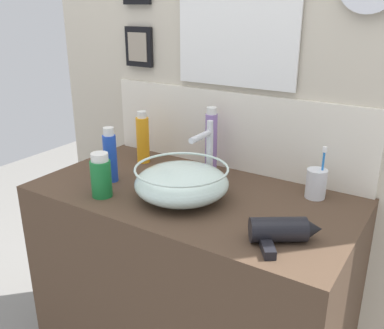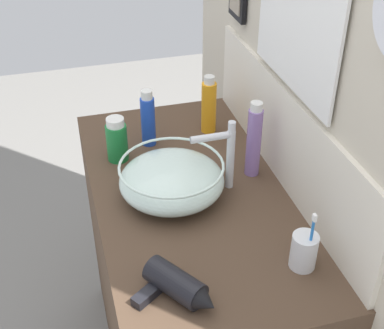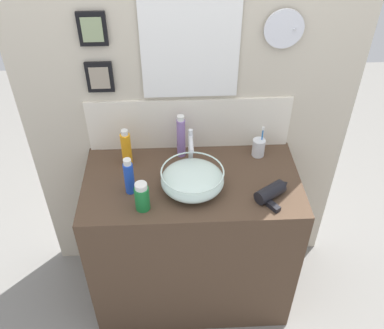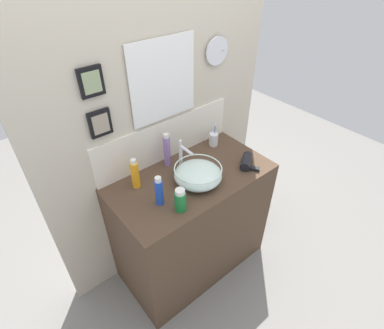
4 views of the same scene
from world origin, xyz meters
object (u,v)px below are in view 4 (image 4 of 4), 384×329
Objects in this scene: hair_drier at (247,161)px; soap_dispenser at (135,174)px; glass_bowl_sink at (198,174)px; toothbrush_cup at (214,139)px; lotion_bottle at (159,191)px; spray_bottle at (180,200)px; faucet at (183,154)px; shampoo_bottle at (167,150)px.

hair_drier is 0.96× the size of soap_dispenser.
toothbrush_cup is (0.35, 0.24, -0.01)m from glass_bowl_sink.
spray_bottle is (0.06, -0.11, -0.02)m from lotion_bottle.
soap_dispenser is at bearing 97.17° from lotion_bottle.
lotion_bottle is at bearing -151.15° from faucet.
faucet is 1.49× the size of spray_bottle.
glass_bowl_sink is 2.04× the size of spray_bottle.
hair_drier is 0.67m from lotion_bottle.
glass_bowl_sink is 1.53× the size of hair_drier.
lotion_bottle is at bearing -132.83° from shampoo_bottle.
spray_bottle is (-0.24, -0.12, 0.01)m from glass_bowl_sink.
glass_bowl_sink is 0.27m from shampoo_bottle.
lotion_bottle is 0.13m from spray_bottle.
glass_bowl_sink is 0.27m from spray_bottle.
soap_dispenser reaches higher than hair_drier.
lotion_bottle is (-0.30, -0.01, 0.04)m from glass_bowl_sink.
faucet reaches higher than hair_drier.
toothbrush_cup is 0.84× the size of soap_dispenser.
faucet is 0.33m from soap_dispenser.
faucet is at bearing -166.36° from toothbrush_cup.
spray_bottle is at bearing -74.66° from soap_dispenser.
toothbrush_cup is 1.18× the size of spray_bottle.
soap_dispenser is at bearing -168.78° from shampoo_bottle.
faucet reaches higher than lotion_bottle.
shampoo_bottle reaches higher than hair_drier.
faucet is 1.27× the size of toothbrush_cup.
lotion_bottle is (-0.67, 0.07, 0.06)m from hair_drier.
faucet is 0.12m from shampoo_bottle.
shampoo_bottle reaches higher than toothbrush_cup.
soap_dispenser is 1.39× the size of spray_bottle.
faucet is 0.34m from lotion_bottle.
soap_dispenser reaches higher than spray_bottle.
shampoo_bottle is (-0.05, 0.11, -0.01)m from faucet.
lotion_bottle is 0.22m from soap_dispenser.
lotion_bottle is at bearing -82.83° from soap_dispenser.
glass_bowl_sink is at bearing 168.40° from hair_drier.
glass_bowl_sink is 0.17m from faucet.
toothbrush_cup is 0.70m from lotion_bottle.
lotion_bottle reaches higher than glass_bowl_sink.
spray_bottle is (-0.19, -0.38, -0.05)m from shampoo_bottle.
lotion_bottle is 0.95× the size of soap_dispenser.
faucet is 1.12× the size of hair_drier.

